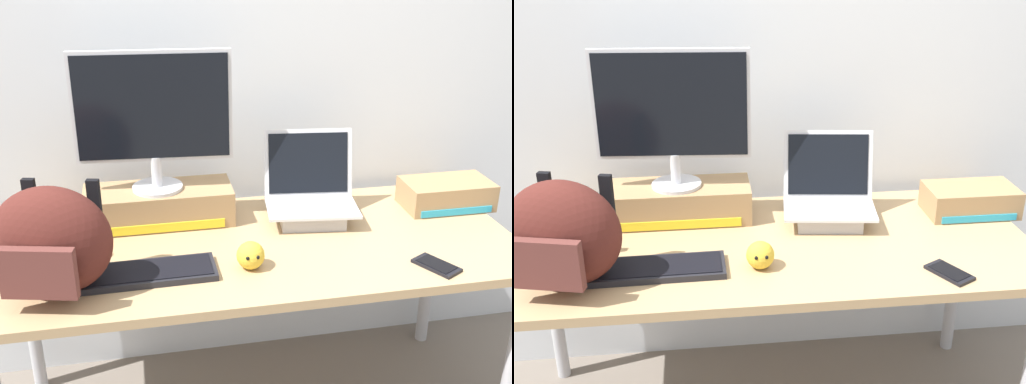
# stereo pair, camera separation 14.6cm
# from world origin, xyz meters

# --- Properties ---
(back_wall) EXTENTS (7.00, 0.10, 2.60)m
(back_wall) POSITION_xyz_m (0.00, 0.47, 1.30)
(back_wall) COLOR silver
(back_wall) RESTS_ON ground
(desk) EXTENTS (1.73, 0.75, 0.72)m
(desk) POSITION_xyz_m (0.00, 0.00, 0.65)
(desk) COLOR tan
(desk) RESTS_ON ground
(toner_box_yellow) EXTENTS (0.51, 0.20, 0.12)m
(toner_box_yellow) POSITION_xyz_m (-0.30, 0.22, 0.78)
(toner_box_yellow) COLOR #9E7A51
(toner_box_yellow) RESTS_ON desk
(desktop_monitor) EXTENTS (0.52, 0.17, 0.48)m
(desktop_monitor) POSITION_xyz_m (-0.30, 0.22, 1.10)
(desktop_monitor) COLOR silver
(desktop_monitor) RESTS_ON toner_box_yellow
(open_laptop) EXTENTS (0.34, 0.28, 0.30)m
(open_laptop) POSITION_xyz_m (0.22, 0.15, 0.78)
(open_laptop) COLOR #ADADB2
(open_laptop) RESTS_ON desk
(external_keyboard) EXTENTS (0.41, 0.15, 0.02)m
(external_keyboard) POSITION_xyz_m (-0.36, -0.15, 0.73)
(external_keyboard) COLOR black
(external_keyboard) RESTS_ON desk
(messenger_backpack) EXTENTS (0.38, 0.31, 0.32)m
(messenger_backpack) POSITION_xyz_m (-0.61, -0.19, 0.88)
(messenger_backpack) COLOR #4C1E19
(messenger_backpack) RESTS_ON desk
(coffee_mug) EXTENTS (0.13, 0.08, 0.10)m
(coffee_mug) POSITION_xyz_m (-0.67, 0.16, 0.76)
(coffee_mug) COLOR black
(coffee_mug) RESTS_ON desk
(cell_phone) EXTENTS (0.13, 0.16, 0.01)m
(cell_phone) POSITION_xyz_m (0.51, -0.27, 0.72)
(cell_phone) COLOR black
(cell_phone) RESTS_ON desk
(plush_toy) EXTENTS (0.09, 0.09, 0.09)m
(plush_toy) POSITION_xyz_m (-0.05, -0.16, 0.76)
(plush_toy) COLOR gold
(plush_toy) RESTS_ON desk
(toner_box_cyan) EXTENTS (0.32, 0.18, 0.10)m
(toner_box_cyan) POSITION_xyz_m (0.74, 0.15, 0.77)
(toner_box_cyan) COLOR #9E7A51
(toner_box_cyan) RESTS_ON desk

